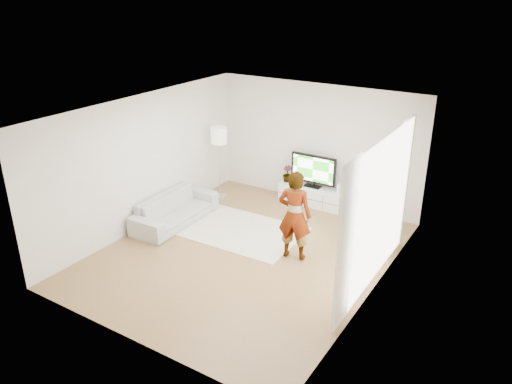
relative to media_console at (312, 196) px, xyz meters
The scene contains 17 objects.
floor 2.77m from the media_console, 90.80° to the right, with size 6.00×6.00×0.00m, color #A37C49.
ceiling 3.78m from the media_console, 90.80° to the right, with size 6.00×6.00×0.00m, color white.
wall_left 3.94m from the media_console, 132.55° to the right, with size 0.02×6.00×2.80m, color white.
wall_right 3.89m from the media_console, 48.32° to the right, with size 0.02×6.00×2.80m, color white.
wall_back 1.21m from the media_console, 99.30° to the left, with size 5.00×0.02×2.80m, color white.
wall_front 5.88m from the media_console, 90.38° to the right, with size 5.00×0.02×2.80m, color white.
window 3.68m from the media_console, 45.27° to the right, with size 0.01×2.60×2.50m, color white.
curtain_near 4.59m from the media_console, 57.90° to the right, with size 0.04×0.70×2.60m, color white.
curtain_far 2.87m from the media_console, 26.26° to the right, with size 0.04×0.70×2.60m, color white.
media_console is the anchor object (origin of this frame).
television 0.64m from the media_console, 90.00° to the left, with size 1.11×0.22×0.77m.
game_console 0.76m from the media_console, ahead, with size 0.07×0.17×0.22m.
potted_plant 0.78m from the media_console, behind, with size 0.22×0.22×0.39m, color #3F7238.
rug 2.13m from the media_console, 106.45° to the right, with size 2.40×1.73×0.01m, color white.
player 2.62m from the media_console, 71.52° to the right, with size 0.63×0.41×1.73m, color #334772.
sofa 3.20m from the media_console, 130.52° to the right, with size 2.12×0.83×0.62m, color beige.
floor_lamp 2.55m from the media_console, 160.25° to the right, with size 0.38×0.38×1.73m.
Camera 1 is at (4.63, -7.03, 4.81)m, focal length 35.00 mm.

